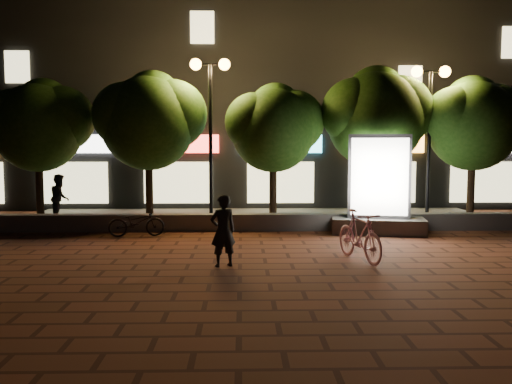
{
  "coord_description": "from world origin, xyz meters",
  "views": [
    {
      "loc": [
        -0.51,
        -12.09,
        2.57
      ],
      "look_at": [
        -0.15,
        1.5,
        1.38
      ],
      "focal_mm": 38.02,
      "sensor_mm": 36.0,
      "label": 1
    }
  ],
  "objects_px": {
    "tree_right": "(377,114)",
    "pedestrian": "(60,197)",
    "tree_mid": "(275,125)",
    "tree_far_left": "(40,122)",
    "tree_left": "(150,117)",
    "scooter_pink": "(359,236)",
    "tree_far_right": "(474,120)",
    "ad_kiosk": "(378,193)",
    "scooter_parked": "(137,222)",
    "street_lamp_right": "(430,103)",
    "street_lamp_left": "(210,98)",
    "rider": "(223,231)"
  },
  "relations": [
    {
      "from": "tree_right",
      "to": "scooter_pink",
      "type": "distance_m",
      "value": 6.75
    },
    {
      "from": "tree_right",
      "to": "ad_kiosk",
      "type": "distance_m",
      "value": 3.13
    },
    {
      "from": "pedestrian",
      "to": "scooter_pink",
      "type": "bearing_deg",
      "value": -138.97
    },
    {
      "from": "tree_far_left",
      "to": "scooter_pink",
      "type": "height_order",
      "value": "tree_far_left"
    },
    {
      "from": "tree_left",
      "to": "tree_right",
      "type": "bearing_deg",
      "value": 0.0
    },
    {
      "from": "tree_right",
      "to": "ad_kiosk",
      "type": "bearing_deg",
      "value": -101.19
    },
    {
      "from": "tree_left",
      "to": "tree_right",
      "type": "height_order",
      "value": "tree_right"
    },
    {
      "from": "tree_far_right",
      "to": "tree_mid",
      "type": "bearing_deg",
      "value": -180.0
    },
    {
      "from": "tree_mid",
      "to": "street_lamp_left",
      "type": "distance_m",
      "value": 2.22
    },
    {
      "from": "tree_left",
      "to": "street_lamp_right",
      "type": "relative_size",
      "value": 0.98
    },
    {
      "from": "rider",
      "to": "pedestrian",
      "type": "xyz_separation_m",
      "value": [
        -5.56,
        6.51,
        0.08
      ]
    },
    {
      "from": "tree_far_left",
      "to": "pedestrian",
      "type": "height_order",
      "value": "tree_far_left"
    },
    {
      "from": "tree_far_left",
      "to": "pedestrian",
      "type": "bearing_deg",
      "value": 27.29
    },
    {
      "from": "scooter_parked",
      "to": "street_lamp_left",
      "type": "bearing_deg",
      "value": -51.31
    },
    {
      "from": "street_lamp_right",
      "to": "scooter_pink",
      "type": "xyz_separation_m",
      "value": [
        -3.41,
        -5.52,
        -3.33
      ]
    },
    {
      "from": "tree_mid",
      "to": "tree_right",
      "type": "distance_m",
      "value": 3.32
    },
    {
      "from": "scooter_pink",
      "to": "rider",
      "type": "relative_size",
      "value": 1.23
    },
    {
      "from": "tree_left",
      "to": "scooter_pink",
      "type": "relative_size",
      "value": 2.61
    },
    {
      "from": "tree_left",
      "to": "scooter_pink",
      "type": "bearing_deg",
      "value": -46.28
    },
    {
      "from": "tree_far_right",
      "to": "ad_kiosk",
      "type": "relative_size",
      "value": 1.66
    },
    {
      "from": "tree_left",
      "to": "scooter_parked",
      "type": "xyz_separation_m",
      "value": [
        -0.02,
        -2.46,
        -3.04
      ]
    },
    {
      "from": "tree_far_right",
      "to": "scooter_parked",
      "type": "height_order",
      "value": "tree_far_right"
    },
    {
      "from": "tree_left",
      "to": "pedestrian",
      "type": "xyz_separation_m",
      "value": [
        -3.03,
        0.25,
        -2.6
      ]
    },
    {
      "from": "tree_far_right",
      "to": "scooter_pink",
      "type": "distance_m",
      "value": 8.12
    },
    {
      "from": "tree_far_right",
      "to": "ad_kiosk",
      "type": "height_order",
      "value": "tree_far_right"
    },
    {
      "from": "street_lamp_left",
      "to": "rider",
      "type": "relative_size",
      "value": 3.4
    },
    {
      "from": "tree_far_left",
      "to": "tree_mid",
      "type": "height_order",
      "value": "tree_far_left"
    },
    {
      "from": "street_lamp_right",
      "to": "street_lamp_left",
      "type": "bearing_deg",
      "value": 180.0
    },
    {
      "from": "tree_right",
      "to": "street_lamp_left",
      "type": "relative_size",
      "value": 0.98
    },
    {
      "from": "tree_right",
      "to": "rider",
      "type": "distance_m",
      "value": 8.36
    },
    {
      "from": "tree_mid",
      "to": "tree_left",
      "type": "bearing_deg",
      "value": 180.0
    },
    {
      "from": "street_lamp_right",
      "to": "ad_kiosk",
      "type": "xyz_separation_m",
      "value": [
        -2.03,
        -1.7,
        -2.74
      ]
    },
    {
      "from": "street_lamp_right",
      "to": "scooter_pink",
      "type": "height_order",
      "value": "street_lamp_right"
    },
    {
      "from": "tree_left",
      "to": "ad_kiosk",
      "type": "xyz_separation_m",
      "value": [
        6.91,
        -1.96,
        -2.29
      ]
    },
    {
      "from": "ad_kiosk",
      "to": "pedestrian",
      "type": "xyz_separation_m",
      "value": [
        -9.94,
        2.21,
        -0.31
      ]
    },
    {
      "from": "street_lamp_left",
      "to": "ad_kiosk",
      "type": "height_order",
      "value": "street_lamp_left"
    },
    {
      "from": "tree_left",
      "to": "pedestrian",
      "type": "bearing_deg",
      "value": 175.36
    },
    {
      "from": "tree_far_left",
      "to": "pedestrian",
      "type": "distance_m",
      "value": 2.5
    },
    {
      "from": "scooter_pink",
      "to": "scooter_parked",
      "type": "height_order",
      "value": "scooter_pink"
    },
    {
      "from": "street_lamp_right",
      "to": "tree_mid",
      "type": "bearing_deg",
      "value": 176.96
    },
    {
      "from": "pedestrian",
      "to": "tree_far_left",
      "type": "bearing_deg",
      "value": 103.49
    },
    {
      "from": "tree_right",
      "to": "scooter_pink",
      "type": "height_order",
      "value": "tree_right"
    },
    {
      "from": "tree_left",
      "to": "tree_mid",
      "type": "relative_size",
      "value": 1.09
    },
    {
      "from": "scooter_pink",
      "to": "tree_left",
      "type": "bearing_deg",
      "value": 116.23
    },
    {
      "from": "ad_kiosk",
      "to": "tree_left",
      "type": "bearing_deg",
      "value": 164.15
    },
    {
      "from": "tree_mid",
      "to": "tree_right",
      "type": "bearing_deg",
      "value": 0.0
    },
    {
      "from": "tree_right",
      "to": "pedestrian",
      "type": "height_order",
      "value": "tree_right"
    },
    {
      "from": "tree_right",
      "to": "pedestrian",
      "type": "bearing_deg",
      "value": 178.64
    },
    {
      "from": "tree_far_left",
      "to": "tree_left",
      "type": "xyz_separation_m",
      "value": [
        3.5,
        0.0,
        0.15
      ]
    },
    {
      "from": "tree_right",
      "to": "tree_far_right",
      "type": "distance_m",
      "value": 3.2
    }
  ]
}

